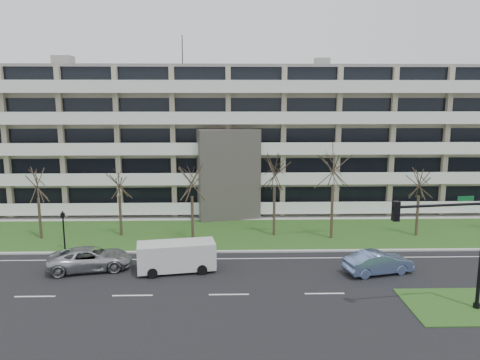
{
  "coord_description": "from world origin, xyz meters",
  "views": [
    {
      "loc": [
        0.02,
        -27.43,
        12.24
      ],
      "look_at": [
        0.94,
        10.0,
        5.46
      ],
      "focal_mm": 35.0,
      "sensor_mm": 36.0,
      "label": 1
    }
  ],
  "objects_px": {
    "traffic_signal": "(452,238)",
    "blue_sedan": "(378,262)",
    "silver_pickup": "(91,259)",
    "pedestrian_signal": "(63,225)",
    "white_van": "(177,254)"
  },
  "relations": [
    {
      "from": "white_van",
      "to": "traffic_signal",
      "type": "distance_m",
      "value": 17.74
    },
    {
      "from": "blue_sedan",
      "to": "pedestrian_signal",
      "type": "bearing_deg",
      "value": 62.23
    },
    {
      "from": "traffic_signal",
      "to": "blue_sedan",
      "type": "bearing_deg",
      "value": 101.83
    },
    {
      "from": "blue_sedan",
      "to": "pedestrian_signal",
      "type": "distance_m",
      "value": 24.28
    },
    {
      "from": "silver_pickup",
      "to": "pedestrian_signal",
      "type": "xyz_separation_m",
      "value": [
        -3.34,
        4.35,
        1.23
      ]
    },
    {
      "from": "silver_pickup",
      "to": "blue_sedan",
      "type": "height_order",
      "value": "silver_pickup"
    },
    {
      "from": "blue_sedan",
      "to": "white_van",
      "type": "relative_size",
      "value": 0.85
    },
    {
      "from": "silver_pickup",
      "to": "traffic_signal",
      "type": "bearing_deg",
      "value": -119.62
    },
    {
      "from": "traffic_signal",
      "to": "pedestrian_signal",
      "type": "relative_size",
      "value": 2.11
    },
    {
      "from": "traffic_signal",
      "to": "pedestrian_signal",
      "type": "distance_m",
      "value": 28.27
    },
    {
      "from": "traffic_signal",
      "to": "silver_pickup",
      "type": "bearing_deg",
      "value": 154.22
    },
    {
      "from": "blue_sedan",
      "to": "traffic_signal",
      "type": "distance_m",
      "value": 7.21
    },
    {
      "from": "blue_sedan",
      "to": "pedestrian_signal",
      "type": "xyz_separation_m",
      "value": [
        -23.59,
        5.6,
        1.25
      ]
    },
    {
      "from": "white_van",
      "to": "blue_sedan",
      "type": "bearing_deg",
      "value": -12.56
    },
    {
      "from": "blue_sedan",
      "to": "traffic_signal",
      "type": "xyz_separation_m",
      "value": [
        2.13,
        -5.88,
        3.58
      ]
    }
  ]
}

